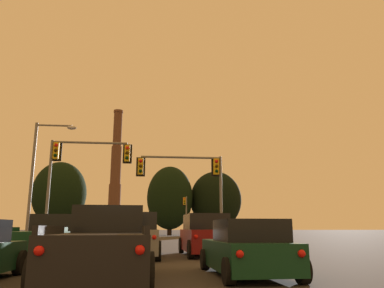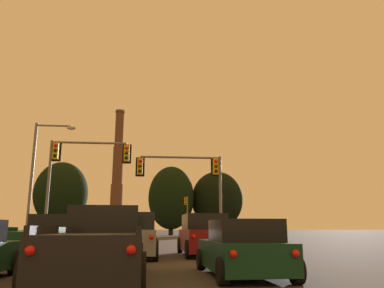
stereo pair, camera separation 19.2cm
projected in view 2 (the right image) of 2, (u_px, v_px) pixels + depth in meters
hatchback_right_lane_second at (242, 250)px, 9.79m from camera, size 1.99×4.14×1.44m
pickup_truck_center_lane_second at (99, 245)px, 9.18m from camera, size 2.41×5.58×1.82m
pickup_truck_left_lane_front at (44, 239)px, 15.36m from camera, size 2.38×5.57×1.82m
suv_center_lane_front at (133, 236)px, 16.01m from camera, size 2.12×4.91×1.86m
suv_right_lane_front at (204, 235)px, 17.23m from camera, size 2.20×4.94×1.86m
traffic_light_overhead_right at (192, 177)px, 24.17m from camera, size 5.69×0.50×5.83m
traffic_light_overhead_left at (76, 166)px, 23.32m from camera, size 5.16×0.50×6.61m
traffic_light_far_right at (186, 210)px, 53.92m from camera, size 0.78×0.50×5.74m
street_lamp at (39, 170)px, 24.32m from camera, size 2.70×0.36×8.08m
smokestack at (117, 183)px, 115.59m from camera, size 5.96×5.96×38.31m
treeline_right_mid at (61, 194)px, 66.94m from camera, size 9.45×8.51×12.97m
treeline_left_mid at (217, 200)px, 69.30m from camera, size 9.49×8.54×11.62m
treeline_center_right at (171, 198)px, 66.84m from camera, size 8.14×7.33×12.17m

